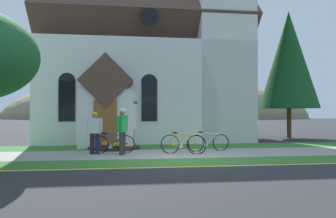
# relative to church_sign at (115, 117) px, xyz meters

# --- Properties ---
(ground) EXTENTS (140.00, 140.00, 0.00)m
(ground) POSITION_rel_church_sign_xyz_m (2.32, -0.01, -1.36)
(ground) COLOR #2B2B2D
(sidewalk_slab) EXTENTS (32.00, 2.63, 0.01)m
(sidewalk_slab) POSITION_rel_church_sign_xyz_m (1.63, -2.42, -1.35)
(sidewalk_slab) COLOR #99968E
(sidewalk_slab) RESTS_ON ground
(grass_verge) EXTENTS (32.00, 1.50, 0.01)m
(grass_verge) POSITION_rel_church_sign_xyz_m (1.63, -4.48, -1.36)
(grass_verge) COLOR #38722D
(grass_verge) RESTS_ON ground
(church_lawn) EXTENTS (24.00, 2.21, 0.01)m
(church_lawn) POSITION_rel_church_sign_xyz_m (1.63, -0.00, -1.36)
(church_lawn) COLOR #38722D
(church_lawn) RESTS_ON ground
(curb_paint_stripe) EXTENTS (28.00, 0.16, 0.01)m
(curb_paint_stripe) POSITION_rel_church_sign_xyz_m (1.63, -5.38, -1.36)
(curb_paint_stripe) COLOR yellow
(curb_paint_stripe) RESTS_ON ground
(church_building) EXTENTS (11.63, 11.67, 12.89)m
(church_building) POSITION_rel_church_sign_xyz_m (1.97, 5.66, 3.46)
(church_building) COLOR white
(church_building) RESTS_ON ground
(church_sign) EXTENTS (2.06, 0.21, 2.07)m
(church_sign) POSITION_rel_church_sign_xyz_m (0.00, 0.00, 0.00)
(church_sign) COLOR #7F6047
(church_sign) RESTS_ON ground
(flower_bed) EXTENTS (2.21, 2.21, 0.34)m
(flower_bed) POSITION_rel_church_sign_xyz_m (0.01, -0.45, -1.27)
(flower_bed) COLOR #382319
(flower_bed) RESTS_ON ground
(bicycle_blue) EXTENTS (1.76, 0.27, 0.82)m
(bicycle_blue) POSITION_rel_church_sign_xyz_m (3.80, -1.87, -0.99)
(bicycle_blue) COLOR black
(bicycle_blue) RESTS_ON ground
(bicycle_yellow) EXTENTS (1.70, 0.28, 0.81)m
(bicycle_yellow) POSITION_rel_church_sign_xyz_m (-0.00, -2.06, -0.99)
(bicycle_yellow) COLOR black
(bicycle_yellow) RESTS_ON ground
(bicycle_white) EXTENTS (1.65, 0.66, 0.84)m
(bicycle_white) POSITION_rel_church_sign_xyz_m (2.65, -2.55, -0.98)
(bicycle_white) COLOR black
(bicycle_white) RESTS_ON ground
(cyclist_in_orange_jersey) EXTENTS (0.59, 0.38, 1.59)m
(cyclist_in_orange_jersey) POSITION_rel_church_sign_xyz_m (-0.65, -2.25, -0.44)
(cyclist_in_orange_jersey) COLOR #191E38
(cyclist_in_orange_jersey) RESTS_ON ground
(cyclist_in_white_jersey) EXTENTS (0.40, 0.64, 1.70)m
(cyclist_in_white_jersey) POSITION_rel_church_sign_xyz_m (0.38, -2.59, -0.36)
(cyclist_in_white_jersey) COLOR #2D2D33
(cyclist_in_white_jersey) RESTS_ON ground
(roadside_conifer) EXTENTS (3.54, 3.54, 7.82)m
(roadside_conifer) POSITION_rel_church_sign_xyz_m (10.42, 3.92, 3.46)
(roadside_conifer) COLOR #4C3823
(roadside_conifer) RESTS_ON ground
(distant_hill) EXTENTS (85.89, 40.21, 23.21)m
(distant_hill) POSITION_rel_church_sign_xyz_m (10.48, 74.36, -1.36)
(distant_hill) COLOR #847A5B
(distant_hill) RESTS_ON ground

